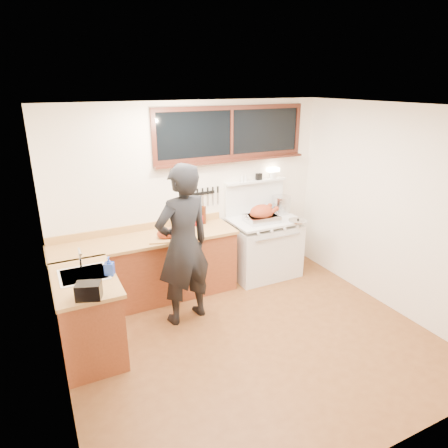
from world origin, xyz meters
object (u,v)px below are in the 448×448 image
roast_turkey (262,215)px  man (183,246)px  vintage_stove (264,246)px  cutting_board (166,235)px

roast_turkey → man: bearing=-158.9°
vintage_stove → cutting_board: size_ratio=3.13×
cutting_board → roast_turkey: (1.47, 0.04, 0.05)m
man → roast_turkey: size_ratio=3.89×
cutting_board → roast_turkey: 1.47m
cutting_board → roast_turkey: roast_turkey is taller
vintage_stove → man: size_ratio=0.80×
vintage_stove → roast_turkey: size_ratio=3.13×
roast_turkey → vintage_stove: bearing=39.3°
man → cutting_board: (-0.04, 0.51, -0.04)m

